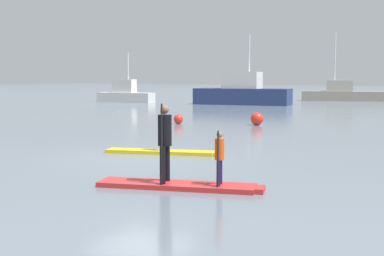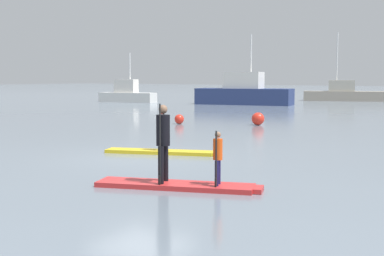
{
  "view_description": "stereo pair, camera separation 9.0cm",
  "coord_description": "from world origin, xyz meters",
  "px_view_note": "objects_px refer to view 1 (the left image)",
  "views": [
    {
      "loc": [
        8.96,
        -11.44,
        2.22
      ],
      "look_at": [
        -0.12,
        2.75,
        0.6
      ],
      "focal_mm": 49.9,
      "sensor_mm": 36.0,
      "label": 1
    },
    {
      "loc": [
        9.03,
        -11.4,
        2.22
      ],
      "look_at": [
        -0.12,
        2.75,
        0.6
      ],
      "focal_mm": 49.9,
      "sensor_mm": 36.0,
      "label": 2
    }
  ],
  "objects_px": {
    "paddler_adult": "(165,138)",
    "mooring_buoy_far": "(178,119)",
    "paddler_child_solo": "(163,127)",
    "fishing_boat_green_midground": "(242,93)",
    "paddleboard_near": "(162,152)",
    "motor_boat_small_navy": "(125,94)",
    "trawler_grey_distant": "(342,94)",
    "paddler_child_front": "(219,155)",
    "paddleboard_far": "(180,185)",
    "mooring_buoy_mid": "(257,119)"
  },
  "relations": [
    {
      "from": "motor_boat_small_navy",
      "to": "mooring_buoy_mid",
      "type": "relative_size",
      "value": 9.1
    },
    {
      "from": "fishing_boat_green_midground",
      "to": "motor_boat_small_navy",
      "type": "distance_m",
      "value": 10.61
    },
    {
      "from": "paddler_adult",
      "to": "fishing_boat_green_midground",
      "type": "relative_size",
      "value": 0.2
    },
    {
      "from": "fishing_boat_green_midground",
      "to": "mooring_buoy_mid",
      "type": "bearing_deg",
      "value": -60.63
    },
    {
      "from": "mooring_buoy_mid",
      "to": "paddleboard_near",
      "type": "bearing_deg",
      "value": -80.24
    },
    {
      "from": "paddler_child_solo",
      "to": "mooring_buoy_mid",
      "type": "height_order",
      "value": "paddler_child_solo"
    },
    {
      "from": "trawler_grey_distant",
      "to": "mooring_buoy_far",
      "type": "relative_size",
      "value": 16.87
    },
    {
      "from": "paddleboard_far",
      "to": "mooring_buoy_mid",
      "type": "xyz_separation_m",
      "value": [
        -4.79,
        13.51,
        0.24
      ]
    },
    {
      "from": "paddleboard_near",
      "to": "mooring_buoy_far",
      "type": "relative_size",
      "value": 7.39
    },
    {
      "from": "paddler_child_solo",
      "to": "motor_boat_small_navy",
      "type": "xyz_separation_m",
      "value": [
        -21.12,
        23.74,
        -0.07
      ]
    },
    {
      "from": "paddler_child_solo",
      "to": "mooring_buoy_far",
      "type": "height_order",
      "value": "paddler_child_solo"
    },
    {
      "from": "paddler_adult",
      "to": "motor_boat_small_navy",
      "type": "xyz_separation_m",
      "value": [
        -23.93,
        27.57,
        -0.29
      ]
    },
    {
      "from": "motor_boat_small_navy",
      "to": "trawler_grey_distant",
      "type": "height_order",
      "value": "trawler_grey_distant"
    },
    {
      "from": "paddler_child_solo",
      "to": "paddleboard_far",
      "type": "bearing_deg",
      "value": -50.13
    },
    {
      "from": "paddler_adult",
      "to": "mooring_buoy_mid",
      "type": "distance_m",
      "value": 14.36
    },
    {
      "from": "mooring_buoy_far",
      "to": "paddler_child_front",
      "type": "bearing_deg",
      "value": -52.81
    },
    {
      "from": "paddler_child_solo",
      "to": "paddleboard_near",
      "type": "bearing_deg",
      "value": -95.99
    },
    {
      "from": "mooring_buoy_far",
      "to": "motor_boat_small_navy",
      "type": "bearing_deg",
      "value": 136.16
    },
    {
      "from": "fishing_boat_green_midground",
      "to": "paddler_adult",
      "type": "bearing_deg",
      "value": -65.48
    },
    {
      "from": "paddler_adult",
      "to": "mooring_buoy_far",
      "type": "xyz_separation_m",
      "value": [
        -7.93,
        12.2,
        -0.77
      ]
    },
    {
      "from": "motor_boat_small_navy",
      "to": "mooring_buoy_far",
      "type": "height_order",
      "value": "motor_boat_small_navy"
    },
    {
      "from": "paddler_child_solo",
      "to": "trawler_grey_distant",
      "type": "height_order",
      "value": "trawler_grey_distant"
    },
    {
      "from": "fishing_boat_green_midground",
      "to": "trawler_grey_distant",
      "type": "relative_size",
      "value": 1.05
    },
    {
      "from": "motor_boat_small_navy",
      "to": "mooring_buoy_mid",
      "type": "bearing_deg",
      "value": -35.68
    },
    {
      "from": "paddler_child_solo",
      "to": "fishing_boat_green_midground",
      "type": "xyz_separation_m",
      "value": [
        -10.71,
        25.82,
        0.19
      ]
    },
    {
      "from": "paddler_child_front",
      "to": "fishing_boat_green_midground",
      "type": "xyz_separation_m",
      "value": [
        -14.58,
        29.29,
        0.27
      ]
    },
    {
      "from": "paddler_child_front",
      "to": "fishing_boat_green_midground",
      "type": "height_order",
      "value": "fishing_boat_green_midground"
    },
    {
      "from": "paddleboard_near",
      "to": "trawler_grey_distant",
      "type": "relative_size",
      "value": 0.44
    },
    {
      "from": "paddler_adult",
      "to": "paddler_child_solo",
      "type": "bearing_deg",
      "value": 126.3
    },
    {
      "from": "paddleboard_near",
      "to": "motor_boat_small_navy",
      "type": "relative_size",
      "value": 0.62
    },
    {
      "from": "paddler_child_front",
      "to": "trawler_grey_distant",
      "type": "xyz_separation_m",
      "value": [
        -9.77,
        40.01,
        -0.01
      ]
    },
    {
      "from": "paddler_child_front",
      "to": "fishing_boat_green_midground",
      "type": "distance_m",
      "value": 32.72
    },
    {
      "from": "motor_boat_small_navy",
      "to": "mooring_buoy_far",
      "type": "relative_size",
      "value": 11.87
    },
    {
      "from": "paddler_adult",
      "to": "paddler_child_front",
      "type": "xyz_separation_m",
      "value": [
        1.06,
        0.36,
        -0.31
      ]
    },
    {
      "from": "motor_boat_small_navy",
      "to": "trawler_grey_distant",
      "type": "relative_size",
      "value": 0.7
    },
    {
      "from": "paddleboard_near",
      "to": "motor_boat_small_navy",
      "type": "xyz_separation_m",
      "value": [
        -21.12,
        23.75,
        0.65
      ]
    },
    {
      "from": "paddler_child_solo",
      "to": "paddleboard_far",
      "type": "height_order",
      "value": "paddler_child_solo"
    },
    {
      "from": "paddleboard_near",
      "to": "paddler_child_solo",
      "type": "relative_size",
      "value": 2.58
    },
    {
      "from": "mooring_buoy_mid",
      "to": "trawler_grey_distant",
      "type": "bearing_deg",
      "value": 98.95
    },
    {
      "from": "paddleboard_far",
      "to": "mooring_buoy_mid",
      "type": "distance_m",
      "value": 14.33
    },
    {
      "from": "paddler_child_front",
      "to": "motor_boat_small_navy",
      "type": "height_order",
      "value": "motor_boat_small_navy"
    },
    {
      "from": "paddleboard_near",
      "to": "motor_boat_small_navy",
      "type": "distance_m",
      "value": 31.79
    },
    {
      "from": "trawler_grey_distant",
      "to": "paddler_child_front",
      "type": "bearing_deg",
      "value": -76.28
    },
    {
      "from": "motor_boat_small_navy",
      "to": "trawler_grey_distant",
      "type": "distance_m",
      "value": 19.89
    },
    {
      "from": "paddleboard_near",
      "to": "paddler_adult",
      "type": "relative_size",
      "value": 2.08
    },
    {
      "from": "mooring_buoy_far",
      "to": "paddler_child_solo",
      "type": "bearing_deg",
      "value": -58.58
    },
    {
      "from": "paddler_adult",
      "to": "mooring_buoy_far",
      "type": "distance_m",
      "value": 14.57
    },
    {
      "from": "paddler_child_solo",
      "to": "mooring_buoy_mid",
      "type": "distance_m",
      "value": 9.94
    },
    {
      "from": "trawler_grey_distant",
      "to": "paddler_adult",
      "type": "bearing_deg",
      "value": -77.82
    },
    {
      "from": "fishing_boat_green_midground",
      "to": "mooring_buoy_mid",
      "type": "distance_m",
      "value": 18.41
    }
  ]
}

